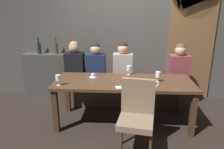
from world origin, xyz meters
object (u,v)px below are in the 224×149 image
diner_far_end (123,64)px  banquette_bench (124,94)px  wine_glass_center_front (158,75)px  wine_bottle_dark_red (39,48)px  fork_on_table (158,85)px  dining_table (124,86)px  chair_near_side (137,112)px  espresso_cup (93,76)px  diner_near_end (179,66)px  diner_bearded (96,64)px  dessert_plate (149,84)px  wine_glass_near_right (58,78)px  wine_bottle_pale_label (56,48)px  diner_redhead (75,63)px  wine_glass_end_right (129,68)px

diner_far_end → banquette_bench: bearing=31.4°
diner_far_end → wine_glass_center_front: (0.56, -0.71, 0.02)m
wine_bottle_dark_red → fork_on_table: size_ratio=1.92×
dining_table → chair_near_side: (0.18, -0.72, -0.09)m
chair_near_side → espresso_cup: size_ratio=8.17×
dining_table → banquette_bench: size_ratio=0.88×
chair_near_side → diner_near_end: diner_near_end is taller
diner_bearded → wine_bottle_dark_red: (-1.22, 0.33, 0.25)m
wine_glass_center_front → dessert_plate: 0.24m
wine_glass_near_right → wine_bottle_dark_red: bearing=120.9°
wine_bottle_pale_label → diner_near_end: bearing=-8.4°
diner_redhead → wine_bottle_pale_label: size_ratio=2.49×
wine_bottle_pale_label → espresso_cup: wine_bottle_pale_label is taller
diner_redhead → espresso_cup: 0.72m
diner_far_end → wine_bottle_dark_red: 1.78m
diner_redhead → diner_bearded: size_ratio=1.02×
wine_bottle_dark_red → wine_glass_end_right: wine_bottle_dark_red is taller
diner_bearded → dessert_plate: (0.91, -0.86, -0.07)m
wine_bottle_dark_red → diner_near_end: bearing=-7.2°
dining_table → wine_glass_center_front: bearing=-2.2°
wine_bottle_pale_label → wine_glass_near_right: wine_bottle_pale_label is taller
diner_near_end → wine_bottle_pale_label: bearing=171.6°
espresso_cup → dining_table: bearing=-16.4°
wine_glass_center_front → chair_near_side: bearing=-117.2°
wine_bottle_pale_label → banquette_bench: bearing=-13.5°
wine_glass_end_right → diner_near_end: bearing=20.1°
fork_on_table → wine_bottle_dark_red: bearing=172.9°
wine_bottle_pale_label → wine_glass_end_right: (1.49, -0.71, -0.21)m
diner_bearded → wine_glass_end_right: (0.62, -0.37, 0.03)m
chair_near_side → diner_near_end: bearing=58.6°
banquette_bench → wine_glass_near_right: wine_glass_near_right is taller
banquette_bench → dessert_plate: dessert_plate is taller
banquette_bench → wine_bottle_pale_label: wine_bottle_pale_label is taller
chair_near_side → diner_redhead: bearing=128.1°
wine_glass_center_front → dessert_plate: wine_glass_center_front is taller
wine_bottle_dark_red → wine_glass_end_right: bearing=-20.8°
diner_redhead → chair_near_side: bearing=-51.9°
dining_table → wine_bottle_dark_red: 2.08m
diner_near_end → wine_glass_center_front: diner_near_end is taller
wine_bottle_pale_label → wine_glass_end_right: size_ratio=1.99×
wine_glass_near_right → diner_redhead: bearing=88.7°
wine_glass_end_right → espresso_cup: bearing=-163.4°
diner_bearded → diner_near_end: bearing=-0.7°
wine_bottle_pale_label → wine_glass_end_right: wine_bottle_pale_label is taller
diner_far_end → diner_near_end: (1.05, -0.01, -0.01)m
dining_table → wine_glass_center_front: (0.54, -0.02, 0.20)m
banquette_bench → dining_table: bearing=-90.0°
chair_near_side → wine_glass_near_right: (-1.15, 0.45, 0.30)m
dining_table → banquette_bench: 0.82m
diner_far_end → wine_glass_center_front: diner_far_end is taller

